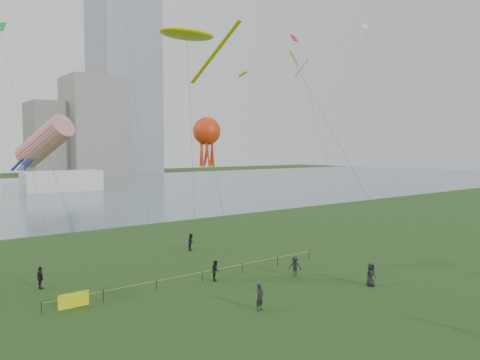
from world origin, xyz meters
TOP-DOWN VIEW (x-y plane):
  - ground_plane at (0.00, 0.00)m, footprint 400.00×400.00m
  - tower at (62.00, 168.00)m, footprint 24.00×24.00m
  - building_mid at (46.00, 162.00)m, footprint 20.00×20.00m
  - building_low at (32.00, 168.00)m, footprint 16.00×18.00m
  - pavilion_right at (14.00, 98.00)m, footprint 18.00×7.00m
  - fence at (-8.13, 12.23)m, footprint 24.07×0.07m
  - spectator_a at (-0.99, 11.83)m, footprint 0.93×0.98m
  - spectator_b at (4.79, 8.85)m, footprint 1.13×1.18m
  - spectator_c at (-12.53, 17.97)m, footprint 0.52×1.03m
  - spectator_d at (7.34, 3.34)m, footprint 0.94×0.70m
  - spectator_f at (-2.73, 4.46)m, footprint 0.72×0.56m
  - spectator_g at (3.36, 22.36)m, footprint 1.04×1.03m
  - kite_stingray at (0.64, 18.38)m, footprint 6.59×10.15m
  - kite_windsock at (-12.19, 17.14)m, footprint 5.20×5.14m
  - kite_octopus at (-0.36, 13.93)m, footprint 3.12×2.39m
  - kite_delta at (6.57, 10.13)m, footprint 2.66×15.02m
  - small_kites at (-1.68, 17.97)m, footprint 41.72×10.85m

SIDE VIEW (x-z plane):
  - ground_plane at x=0.00m, z-range 0.00..0.00m
  - fence at x=-8.13m, z-range 0.03..1.08m
  - spectator_a at x=-0.99m, z-range 0.00..1.59m
  - spectator_b at x=4.79m, z-range 0.00..1.61m
  - spectator_c at x=-12.53m, z-range 0.00..1.69m
  - spectator_g at x=3.36m, z-range 0.00..1.70m
  - spectator_f at x=-2.73m, z-range 0.00..1.74m
  - spectator_d at x=7.34m, z-range 0.00..1.74m
  - pavilion_right at x=14.00m, z-range 0.00..5.00m
  - kite_windsock at x=-12.19m, z-range 4.48..17.30m
  - kite_octopus at x=-0.36m, z-range 5.27..18.22m
  - building_low at x=32.00m, z-range 0.00..28.00m
  - kite_delta at x=6.57m, z-range 7.56..26.22m
  - building_mid at x=46.00m, z-range 0.00..38.00m
  - kite_stingray at x=0.64m, z-range 10.02..31.04m
  - small_kites at x=-1.68m, z-range 16.19..29.34m
  - tower at x=62.00m, z-range 0.00..120.00m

